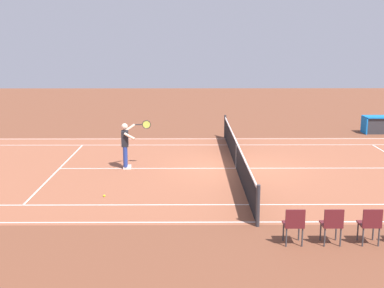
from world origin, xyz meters
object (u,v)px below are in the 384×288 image
(spectator_chair_2, at_px, (332,223))
(equipment_cart_tarped, at_px, (376,124))
(tennis_player_near, at_px, (126,143))
(tennis_net, at_px, (236,155))
(tennis_ball, at_px, (104,196))
(spectator_chair_1, at_px, (370,223))
(spectator_chair_3, at_px, (294,223))

(spectator_chair_2, bearing_deg, equipment_cart_tarped, -113.40)
(tennis_player_near, height_order, spectator_chair_2, tennis_player_near)
(spectator_chair_2, bearing_deg, tennis_net, -77.64)
(tennis_ball, relative_size, equipment_cart_tarped, 0.05)
(tennis_net, bearing_deg, spectator_chair_2, 102.36)
(tennis_ball, distance_m, spectator_chair_1, 7.55)
(tennis_player_near, height_order, spectator_chair_1, tennis_player_near)
(spectator_chair_1, xyz_separation_m, spectator_chair_2, (0.87, 0.00, 0.00))
(equipment_cart_tarped, bearing_deg, spectator_chair_1, 69.68)
(spectator_chair_1, height_order, spectator_chair_2, same)
(spectator_chair_1, xyz_separation_m, equipment_cart_tarped, (-5.13, -13.86, -0.08))
(tennis_player_near, distance_m, spectator_chair_2, 8.91)
(tennis_player_near, relative_size, equipment_cart_tarped, 1.36)
(tennis_player_near, height_order, equipment_cart_tarped, tennis_player_near)
(tennis_ball, bearing_deg, tennis_net, -141.56)
(tennis_ball, relative_size, spectator_chair_1, 0.08)
(spectator_chair_1, distance_m, equipment_cart_tarped, 14.78)
(tennis_net, height_order, spectator_chair_1, tennis_net)
(tennis_player_near, distance_m, tennis_ball, 3.52)
(tennis_ball, distance_m, equipment_cart_tarped, 15.60)
(spectator_chair_3, bearing_deg, tennis_net, -84.59)
(spectator_chair_1, distance_m, spectator_chair_2, 0.87)
(tennis_net, xyz_separation_m, tennis_player_near, (3.97, -0.04, 0.44))
(spectator_chair_1, bearing_deg, spectator_chair_3, 0.00)
(tennis_net, height_order, tennis_ball, tennis_net)
(tennis_net, height_order, tennis_player_near, tennis_player_near)
(spectator_chair_2, height_order, spectator_chair_3, same)
(tennis_net, distance_m, spectator_chair_3, 6.99)
(tennis_net, distance_m, spectator_chair_1, 7.36)
(spectator_chair_3, bearing_deg, tennis_ball, -36.39)
(tennis_net, xyz_separation_m, equipment_cart_tarped, (-7.52, -6.90, -0.05))
(tennis_player_near, bearing_deg, tennis_net, 179.42)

